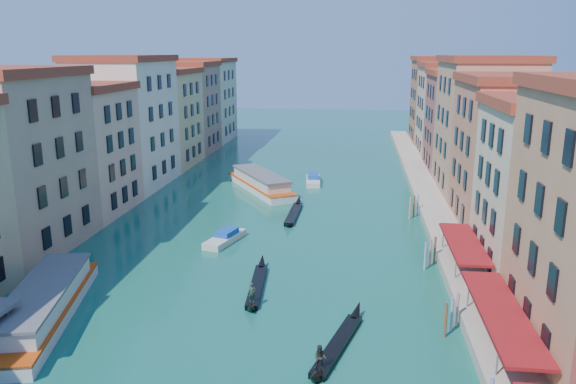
{
  "coord_description": "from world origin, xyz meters",
  "views": [
    {
      "loc": [
        11.32,
        -15.73,
        21.59
      ],
      "look_at": [
        3.85,
        44.18,
        6.39
      ],
      "focal_mm": 35.0,
      "sensor_mm": 36.0,
      "label": 1
    }
  ],
  "objects_px": {
    "vaporetto_near": "(44,304)",
    "gondola_right": "(337,343)",
    "gondola_fore": "(257,284)",
    "vaporetto_far": "(261,182)"
  },
  "relations": [
    {
      "from": "vaporetto_far",
      "to": "gondola_right",
      "type": "height_order",
      "value": "vaporetto_far"
    },
    {
      "from": "gondola_fore",
      "to": "vaporetto_near",
      "type": "bearing_deg",
      "value": -157.72
    },
    {
      "from": "vaporetto_near",
      "to": "gondola_fore",
      "type": "height_order",
      "value": "vaporetto_near"
    },
    {
      "from": "gondola_fore",
      "to": "gondola_right",
      "type": "relative_size",
      "value": 1.01
    },
    {
      "from": "vaporetto_near",
      "to": "gondola_fore",
      "type": "distance_m",
      "value": 18.35
    },
    {
      "from": "vaporetto_near",
      "to": "gondola_right",
      "type": "xyz_separation_m",
      "value": [
        24.25,
        -1.98,
        -0.8
      ]
    },
    {
      "from": "vaporetto_near",
      "to": "gondola_right",
      "type": "relative_size",
      "value": 1.59
    },
    {
      "from": "vaporetto_near",
      "to": "gondola_right",
      "type": "height_order",
      "value": "vaporetto_near"
    },
    {
      "from": "vaporetto_near",
      "to": "vaporetto_far",
      "type": "height_order",
      "value": "vaporetto_near"
    },
    {
      "from": "vaporetto_near",
      "to": "vaporetto_far",
      "type": "relative_size",
      "value": 1.06
    }
  ]
}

